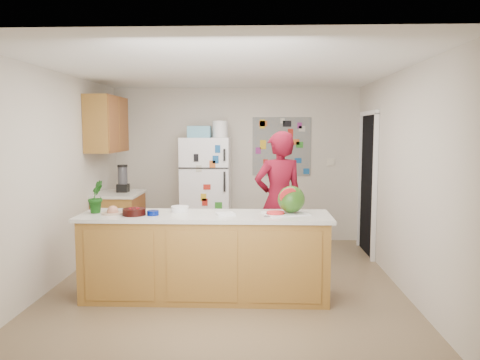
{
  "coord_description": "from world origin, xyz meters",
  "views": [
    {
      "loc": [
        0.36,
        -5.41,
        1.81
      ],
      "look_at": [
        0.15,
        0.2,
        1.22
      ],
      "focal_mm": 35.0,
      "sensor_mm": 36.0,
      "label": 1
    }
  ],
  "objects_px": {
    "refrigerator": "(206,192)",
    "watermelon": "(291,199)",
    "person": "(279,201)",
    "cherry_bowl": "(134,212)"
  },
  "relations": [
    {
      "from": "person",
      "to": "cherry_bowl",
      "type": "distance_m",
      "value": 1.96
    },
    {
      "from": "person",
      "to": "watermelon",
      "type": "xyz_separation_m",
      "value": [
        0.09,
        -1.02,
        0.18
      ]
    },
    {
      "from": "refrigerator",
      "to": "watermelon",
      "type": "distance_m",
      "value": 2.61
    },
    {
      "from": "refrigerator",
      "to": "person",
      "type": "bearing_deg",
      "value": -50.12
    },
    {
      "from": "person",
      "to": "cherry_bowl",
      "type": "height_order",
      "value": "person"
    },
    {
      "from": "refrigerator",
      "to": "cherry_bowl",
      "type": "distance_m",
      "value": 2.52
    },
    {
      "from": "refrigerator",
      "to": "cherry_bowl",
      "type": "height_order",
      "value": "refrigerator"
    },
    {
      "from": "cherry_bowl",
      "to": "watermelon",
      "type": "bearing_deg",
      "value": 5.07
    },
    {
      "from": "refrigerator",
      "to": "person",
      "type": "height_order",
      "value": "person"
    },
    {
      "from": "person",
      "to": "watermelon",
      "type": "relative_size",
      "value": 6.22
    }
  ]
}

